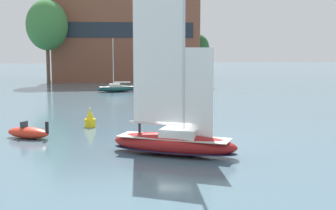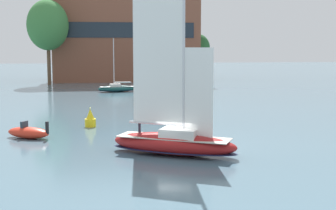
% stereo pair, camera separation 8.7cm
% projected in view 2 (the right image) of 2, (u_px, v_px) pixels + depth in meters
% --- Properties ---
extents(ground_plane, '(400.00, 400.00, 0.00)m').
position_uv_depth(ground_plane, '(174.00, 155.00, 35.61)').
color(ground_plane, slate).
extents(waterfront_building, '(35.05, 18.79, 22.31)m').
position_uv_depth(waterfront_building, '(126.00, 34.00, 114.37)').
color(waterfront_building, brown).
rests_on(waterfront_building, ground).
extents(tree_shore_left, '(5.42, 5.42, 11.16)m').
position_uv_depth(tree_shore_left, '(199.00, 48.00, 114.20)').
color(tree_shore_left, brown).
rests_on(tree_shore_left, ground).
extents(tree_shore_center, '(8.80, 8.80, 18.11)m').
position_uv_depth(tree_shore_center, '(48.00, 25.00, 99.67)').
color(tree_shore_center, brown).
rests_on(tree_shore_center, ground).
extents(sailboat_main, '(10.08, 7.12, 13.65)m').
position_uv_depth(sailboat_main, '(174.00, 141.00, 35.47)').
color(sailboat_main, maroon).
rests_on(sailboat_main, ground).
extents(sailboat_moored_mid_channel, '(7.20, 2.70, 9.68)m').
position_uv_depth(sailboat_moored_mid_channel, '(117.00, 88.00, 84.72)').
color(sailboat_moored_mid_channel, '#194C47').
rests_on(sailboat_moored_mid_channel, ground).
extents(motor_tender, '(4.50, 3.48, 1.62)m').
position_uv_depth(motor_tender, '(28.00, 132.00, 41.94)').
color(motor_tender, red).
rests_on(motor_tender, ground).
extents(channel_buoy, '(1.12, 1.12, 2.02)m').
position_uv_depth(channel_buoy, '(90.00, 119.00, 47.84)').
color(channel_buoy, yellow).
rests_on(channel_buoy, ground).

